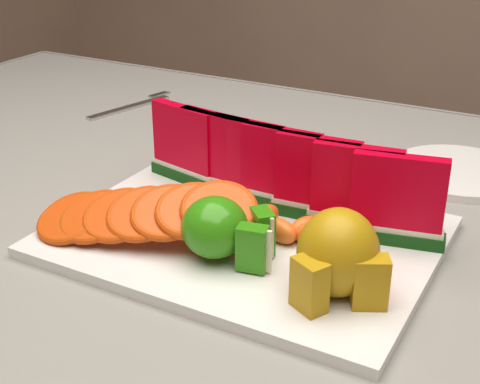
# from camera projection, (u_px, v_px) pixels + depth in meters

# --- Properties ---
(table) EXTENTS (1.40, 0.90, 0.75)m
(table) POSITION_uv_depth(u_px,v_px,m) (213.00, 280.00, 0.85)
(table) COLOR #483119
(table) RESTS_ON ground
(tablecloth) EXTENTS (1.53, 1.03, 0.20)m
(tablecloth) POSITION_uv_depth(u_px,v_px,m) (212.00, 237.00, 0.82)
(tablecloth) COLOR slate
(tablecloth) RESTS_ON table
(platter) EXTENTS (0.40, 0.30, 0.01)m
(platter) POSITION_uv_depth(u_px,v_px,m) (245.00, 236.00, 0.73)
(platter) COLOR silver
(platter) RESTS_ON tablecloth
(apple_cluster) EXTENTS (0.11, 0.09, 0.06)m
(apple_cluster) POSITION_uv_depth(u_px,v_px,m) (222.00, 229.00, 0.66)
(apple_cluster) COLOR #298A13
(apple_cluster) RESTS_ON platter
(pear_cluster) EXTENTS (0.10, 0.10, 0.08)m
(pear_cluster) POSITION_uv_depth(u_px,v_px,m) (338.00, 256.00, 0.60)
(pear_cluster) COLOR #A16819
(pear_cluster) RESTS_ON platter
(side_plate) EXTENTS (0.22, 0.22, 0.01)m
(side_plate) POSITION_uv_depth(u_px,v_px,m) (459.00, 172.00, 0.89)
(side_plate) COLOR silver
(side_plate) RESTS_ON tablecloth
(fork) EXTENTS (0.06, 0.19, 0.00)m
(fork) POSITION_uv_depth(u_px,v_px,m) (133.00, 106.00, 1.16)
(fork) COLOR silver
(fork) RESTS_ON tablecloth
(watermelon_row) EXTENTS (0.39, 0.07, 0.10)m
(watermelon_row) POSITION_uv_depth(u_px,v_px,m) (280.00, 171.00, 0.76)
(watermelon_row) COLOR #0C3C09
(watermelon_row) RESTS_ON platter
(orange_fan_front) EXTENTS (0.26, 0.15, 0.06)m
(orange_fan_front) POSITION_uv_depth(u_px,v_px,m) (144.00, 213.00, 0.70)
(orange_fan_front) COLOR red
(orange_fan_front) RESTS_ON platter
(orange_fan_back) EXTENTS (0.22, 0.09, 0.04)m
(orange_fan_back) POSITION_uv_depth(u_px,v_px,m) (266.00, 168.00, 0.84)
(orange_fan_back) COLOR red
(orange_fan_back) RESTS_ON platter
(tangerine_segments) EXTENTS (0.23, 0.08, 0.03)m
(tangerine_segments) POSITION_uv_depth(u_px,v_px,m) (268.00, 227.00, 0.71)
(tangerine_segments) COLOR #F26703
(tangerine_segments) RESTS_ON platter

